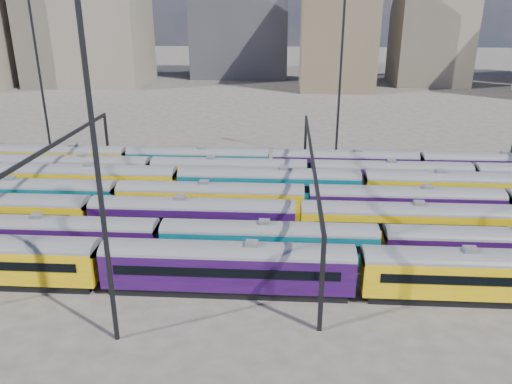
# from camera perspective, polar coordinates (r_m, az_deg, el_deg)

# --- Properties ---
(ground) EXTENTS (500.00, 500.00, 0.00)m
(ground) POSITION_cam_1_polar(r_m,az_deg,el_deg) (57.39, -3.92, -3.22)
(ground) COLOR #433D38
(ground) RESTS_ON ground
(rake_0) EXTENTS (130.33, 3.18, 5.36)m
(rake_0) POSITION_cam_1_polar(r_m,az_deg,el_deg) (45.04, -17.29, -7.26)
(rake_0) COLOR black
(rake_0) RESTS_ON ground
(rake_1) EXTENTS (144.08, 3.01, 5.07)m
(rake_1) POSITION_cam_1_polar(r_m,az_deg,el_deg) (51.70, -22.13, -4.36)
(rake_1) COLOR black
(rake_1) RESTS_ON ground
(rake_2) EXTENTS (108.00, 3.16, 5.33)m
(rake_2) POSITION_cam_1_polar(r_m,az_deg,el_deg) (52.11, -7.23, -2.54)
(rake_2) COLOR black
(rake_2) RESTS_ON ground
(rake_3) EXTENTS (128.68, 3.14, 5.29)m
(rake_3) POSITION_cam_1_polar(r_m,az_deg,el_deg) (55.92, 5.79, -0.85)
(rake_3) COLOR black
(rake_3) RESTS_ON ground
(rake_4) EXTENTS (134.18, 3.27, 5.52)m
(rake_4) POSITION_cam_1_polar(r_m,az_deg,el_deg) (61.93, -8.95, 1.28)
(rake_4) COLOR black
(rake_4) RESTS_ON ground
(rake_5) EXTENTS (124.79, 3.04, 5.13)m
(rake_5) POSITION_cam_1_polar(r_m,az_deg,el_deg) (67.70, -11.92, 2.59)
(rake_5) COLOR black
(rake_5) RESTS_ON ground
(rake_6) EXTENTS (122.64, 2.99, 5.03)m
(rake_6) POSITION_cam_1_polar(r_m,az_deg,el_deg) (70.11, 1.68, 3.62)
(rake_6) COLOR black
(rake_6) RESTS_ON ground
(gantry_1) EXTENTS (0.35, 40.35, 8.03)m
(gantry_1) POSITION_cam_1_polar(r_m,az_deg,el_deg) (60.92, -23.12, 3.36)
(gantry_1) COLOR black
(gantry_1) RESTS_ON ground
(gantry_2) EXTENTS (0.35, 40.35, 8.03)m
(gantry_2) POSITION_cam_1_polar(r_m,az_deg,el_deg) (54.60, 6.38, 3.06)
(gantry_2) COLOR black
(gantry_2) RESTS_ON ground
(mast_1) EXTENTS (1.40, 0.50, 25.60)m
(mast_1) POSITION_cam_1_polar(r_m,az_deg,el_deg) (83.32, -23.56, 12.66)
(mast_1) COLOR black
(mast_1) RESTS_ON ground
(mast_2) EXTENTS (1.40, 0.50, 25.60)m
(mast_2) POSITION_cam_1_polar(r_m,az_deg,el_deg) (33.66, -17.82, 3.76)
(mast_2) COLOR black
(mast_2) RESTS_ON ground
(mast_3) EXTENTS (1.40, 0.50, 25.60)m
(mast_3) POSITION_cam_1_polar(r_m,az_deg,el_deg) (76.96, 9.65, 13.51)
(mast_3) COLOR black
(mast_3) RESTS_ON ground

